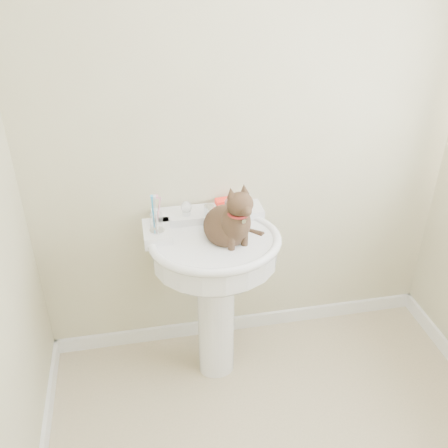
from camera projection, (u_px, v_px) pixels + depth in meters
wall_back at (247, 133)px, 2.42m from camera, size 2.20×0.00×2.50m
baseboard_back at (243, 322)px, 3.03m from camera, size 2.20×0.02×0.09m
pedestal_sink at (215, 265)px, 2.42m from camera, size 0.65×0.63×0.89m
faucet at (209, 207)px, 2.44m from camera, size 0.28×0.12×0.14m
soap_bar at (225, 202)px, 2.55m from camera, size 0.10×0.07×0.03m
toothbrush_cup at (157, 222)px, 2.30m from camera, size 0.07×0.07×0.18m
cat at (229, 223)px, 2.30m from camera, size 0.23×0.29×0.43m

